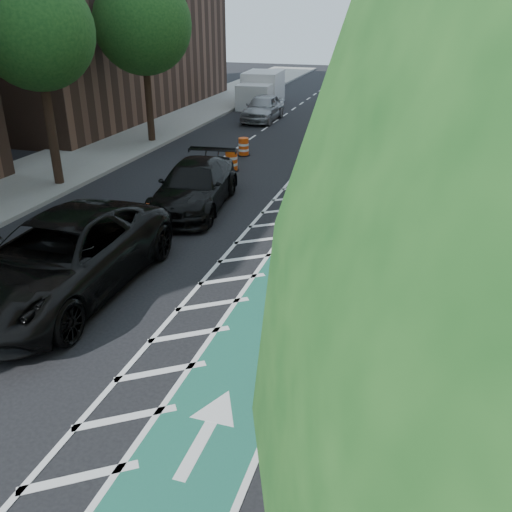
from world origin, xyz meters
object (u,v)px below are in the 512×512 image
at_px(suv_near, 61,257).
at_px(suv_far, 195,186).
at_px(barrel_a, 153,216).
at_px(skateboarder, 295,293).

bearing_deg(suv_near, suv_far, 84.28).
xyz_separation_m(suv_near, barrel_a, (0.07, 4.66, -0.59)).
xyz_separation_m(skateboarder, suv_far, (-5.37, 7.05, -0.23)).
distance_m(suv_near, suv_far, 6.89).
bearing_deg(suv_near, barrel_a, 88.59).
relative_size(skateboarder, suv_near, 0.26).
xyz_separation_m(skateboarder, barrel_a, (-5.92, 4.85, -0.66)).
xyz_separation_m(suv_near, suv_far, (0.62, 6.86, -0.16)).
relative_size(suv_near, barrel_a, 8.75).
relative_size(skateboarder, suv_far, 0.33).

